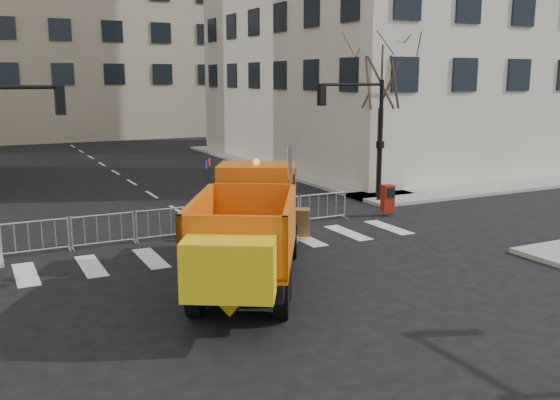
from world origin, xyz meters
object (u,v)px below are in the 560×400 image
plow_truck (249,227)px  cop_a (278,220)px  cop_b (241,210)px  newspaper_box (388,199)px  cop_c (256,222)px

plow_truck → cop_a: (2.48, 3.25, -0.74)m
cop_b → newspaper_box: size_ratio=1.59×
plow_truck → newspaper_box: (8.49, 5.42, -0.91)m
cop_b → cop_c: bearing=110.6°
plow_truck → cop_b: size_ratio=5.32×
plow_truck → cop_c: (1.81, 3.53, -0.79)m
newspaper_box → cop_b: bearing=-167.6°
plow_truck → cop_b: (2.01, 5.23, -0.74)m
cop_a → cop_b: bearing=-110.7°
cop_a → newspaper_box: cop_a is taller
cop_c → cop_a: bearing=116.3°
cop_c → newspaper_box: (6.69, 1.89, -0.13)m
plow_truck → cop_a: bearing=-7.0°
newspaper_box → plow_truck: bearing=-136.8°
plow_truck → cop_c: plow_truck is taller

